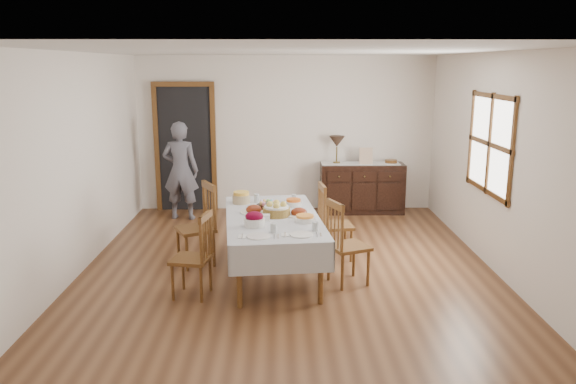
{
  "coord_description": "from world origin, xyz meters",
  "views": [
    {
      "loc": [
        -0.09,
        -6.49,
        2.45
      ],
      "look_at": [
        0.0,
        0.1,
        0.95
      ],
      "focal_mm": 35.0,
      "sensor_mm": 36.0,
      "label": 1
    }
  ],
  "objects_px": {
    "chair_right_near": "(345,242)",
    "chair_right_far": "(332,221)",
    "chair_left_far": "(199,224)",
    "person": "(181,167)",
    "chair_left_near": "(195,254)",
    "table_lamp": "(337,142)",
    "sideboard": "(362,188)",
    "dining_table": "(273,223)"
  },
  "relations": [
    {
      "from": "chair_left_near",
      "to": "table_lamp",
      "type": "relative_size",
      "value": 2.03
    },
    {
      "from": "chair_left_near",
      "to": "chair_right_far",
      "type": "relative_size",
      "value": 0.95
    },
    {
      "from": "chair_right_far",
      "to": "chair_left_near",
      "type": "bearing_deg",
      "value": 120.58
    },
    {
      "from": "chair_right_far",
      "to": "table_lamp",
      "type": "xyz_separation_m",
      "value": [
        0.28,
        2.36,
        0.69
      ]
    },
    {
      "from": "chair_left_near",
      "to": "chair_right_near",
      "type": "relative_size",
      "value": 0.95
    },
    {
      "from": "person",
      "to": "chair_left_far",
      "type": "bearing_deg",
      "value": 111.28
    },
    {
      "from": "chair_left_far",
      "to": "table_lamp",
      "type": "bearing_deg",
      "value": 115.19
    },
    {
      "from": "person",
      "to": "table_lamp",
      "type": "xyz_separation_m",
      "value": [
        2.54,
        0.4,
        0.35
      ]
    },
    {
      "from": "dining_table",
      "to": "person",
      "type": "distance_m",
      "value": 2.95
    },
    {
      "from": "sideboard",
      "to": "dining_table",
      "type": "bearing_deg",
      "value": -116.93
    },
    {
      "from": "chair_right_near",
      "to": "chair_right_far",
      "type": "xyz_separation_m",
      "value": [
        -0.07,
        0.87,
        0.0
      ]
    },
    {
      "from": "chair_right_near",
      "to": "sideboard",
      "type": "distance_m",
      "value": 3.25
    },
    {
      "from": "chair_left_near",
      "to": "chair_left_far",
      "type": "bearing_deg",
      "value": -163.55
    },
    {
      "from": "chair_left_near",
      "to": "person",
      "type": "xyz_separation_m",
      "value": [
        -0.69,
        3.15,
        0.37
      ]
    },
    {
      "from": "chair_left_far",
      "to": "chair_right_far",
      "type": "xyz_separation_m",
      "value": [
        1.67,
        0.18,
        -0.02
      ]
    },
    {
      "from": "sideboard",
      "to": "chair_right_near",
      "type": "bearing_deg",
      "value": -101.53
    },
    {
      "from": "chair_left_far",
      "to": "table_lamp",
      "type": "distance_m",
      "value": 3.27
    },
    {
      "from": "chair_left_near",
      "to": "person",
      "type": "height_order",
      "value": "person"
    },
    {
      "from": "dining_table",
      "to": "chair_right_far",
      "type": "height_order",
      "value": "chair_right_far"
    },
    {
      "from": "dining_table",
      "to": "chair_right_near",
      "type": "height_order",
      "value": "chair_right_near"
    },
    {
      "from": "dining_table",
      "to": "table_lamp",
      "type": "relative_size",
      "value": 4.78
    },
    {
      "from": "dining_table",
      "to": "chair_left_far",
      "type": "relative_size",
      "value": 2.14
    },
    {
      "from": "person",
      "to": "sideboard",
      "type": "bearing_deg",
      "value": -167.22
    },
    {
      "from": "chair_left_near",
      "to": "chair_right_far",
      "type": "xyz_separation_m",
      "value": [
        1.57,
        1.19,
        0.02
      ]
    },
    {
      "from": "chair_right_near",
      "to": "person",
      "type": "distance_m",
      "value": 3.68
    },
    {
      "from": "dining_table",
      "to": "person",
      "type": "bearing_deg",
      "value": 114.99
    },
    {
      "from": "person",
      "to": "table_lamp",
      "type": "bearing_deg",
      "value": -165.23
    },
    {
      "from": "person",
      "to": "table_lamp",
      "type": "distance_m",
      "value": 2.59
    },
    {
      "from": "chair_left_near",
      "to": "sideboard",
      "type": "distance_m",
      "value": 4.19
    },
    {
      "from": "person",
      "to": "chair_right_far",
      "type": "bearing_deg",
      "value": 144.93
    },
    {
      "from": "chair_left_far",
      "to": "sideboard",
      "type": "relative_size",
      "value": 0.74
    },
    {
      "from": "chair_right_far",
      "to": "sideboard",
      "type": "xyz_separation_m",
      "value": [
        0.72,
        2.32,
        -0.08
      ]
    },
    {
      "from": "table_lamp",
      "to": "chair_right_near",
      "type": "bearing_deg",
      "value": -93.83
    },
    {
      "from": "dining_table",
      "to": "table_lamp",
      "type": "xyz_separation_m",
      "value": [
        1.03,
        2.92,
        0.55
      ]
    },
    {
      "from": "chair_left_near",
      "to": "person",
      "type": "distance_m",
      "value": 3.25
    },
    {
      "from": "chair_right_far",
      "to": "chair_right_near",
      "type": "bearing_deg",
      "value": 177.66
    },
    {
      "from": "sideboard",
      "to": "person",
      "type": "height_order",
      "value": "person"
    },
    {
      "from": "dining_table",
      "to": "sideboard",
      "type": "relative_size",
      "value": 1.58
    },
    {
      "from": "chair_left_far",
      "to": "person",
      "type": "relative_size",
      "value": 0.61
    },
    {
      "from": "person",
      "to": "chair_right_near",
      "type": "bearing_deg",
      "value": 135.31
    },
    {
      "from": "table_lamp",
      "to": "chair_right_far",
      "type": "bearing_deg",
      "value": -96.8
    },
    {
      "from": "chair_left_far",
      "to": "person",
      "type": "height_order",
      "value": "person"
    }
  ]
}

